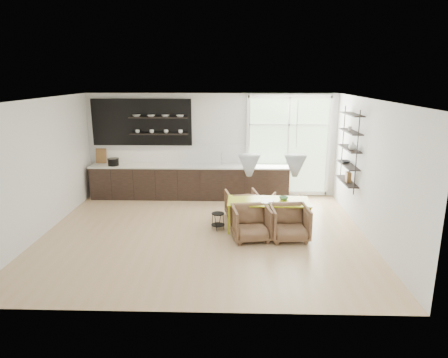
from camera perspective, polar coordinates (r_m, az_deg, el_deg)
room at (r=9.44m, az=1.05°, el=2.93°), size 7.02×6.01×2.91m
kitchen_run at (r=11.27m, az=-5.40°, el=0.30°), size 5.54×0.69×2.75m
right_shelving at (r=9.85m, az=17.48°, el=3.87°), size 0.26×1.22×1.90m
dining_table at (r=8.96m, az=6.38°, el=-3.38°), size 1.83×0.85×0.66m
armchair_back_left at (r=9.66m, az=2.54°, el=-3.69°), size 0.86×0.87×0.68m
armchair_back_right at (r=9.72m, az=8.61°, el=-4.00°), size 0.80×0.81×0.59m
armchair_front_left at (r=8.46m, az=3.90°, el=-6.29°), size 0.88×0.90×0.72m
armchair_front_right at (r=8.54m, az=9.30°, el=-6.19°), size 0.85×0.87×0.73m
wire_stool at (r=8.99m, az=-0.87°, el=-5.72°), size 0.30×0.30×0.38m
table_book at (r=8.85m, az=5.39°, el=-3.17°), size 0.33×0.39×0.03m
table_bowl at (r=9.06m, az=8.52°, el=-2.74°), size 0.22×0.22×0.06m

